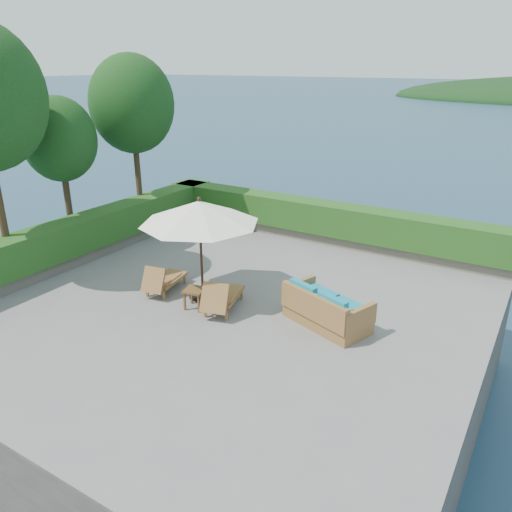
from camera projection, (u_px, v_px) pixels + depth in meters
The scene contains 14 objects.
ground at pixel (229, 304), 12.62m from camera, with size 12.00×12.00×0.00m, color slate.
foundation at pixel (231, 356), 13.18m from camera, with size 12.00×12.00×3.00m, color #5E544B.
ocean at pixel (232, 402), 13.71m from camera, with size 600.00×600.00×0.00m, color #172F48.
planter_wall_far at pixel (322, 236), 17.00m from camera, with size 12.00×0.60×0.36m, color #655E51.
planter_wall_left at pixel (79, 255), 15.29m from camera, with size 0.60×12.00×0.36m, color #655E51.
hedge_far at pixel (323, 217), 16.75m from camera, with size 12.40×0.90×1.00m, color #194513.
hedge_left at pixel (76, 235), 15.04m from camera, with size 0.90×12.40×1.00m, color #194513.
tree_mid at pixel (59, 140), 14.85m from camera, with size 2.20×2.20×4.83m.
tree_far at pixel (132, 105), 16.49m from camera, with size 2.80×2.80×6.03m.
patio_umbrella at pixel (199, 213), 12.20m from camera, with size 3.14×3.14×2.68m.
lounge_left at pixel (163, 280), 13.17m from camera, with size 0.84×1.54×0.84m.
lounge_right at pixel (222, 296), 12.15m from camera, with size 1.05×1.69×0.91m.
side_table at pixel (195, 292), 12.27m from camera, with size 0.57×0.57×0.51m.
wicker_loveseat at pixel (325, 310), 11.46m from camera, with size 2.24×1.64×0.99m.
Camera 1 is at (6.50, -9.29, 5.71)m, focal length 35.00 mm.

